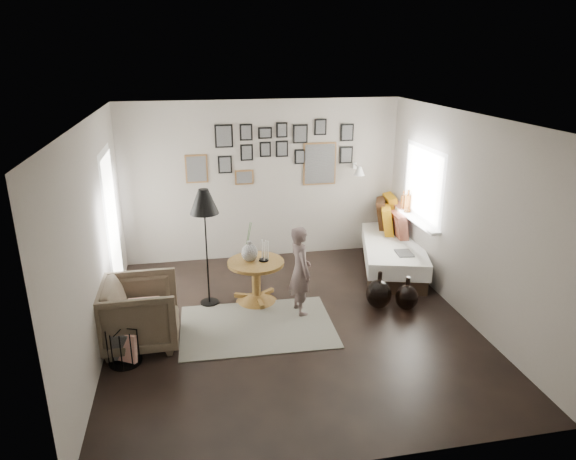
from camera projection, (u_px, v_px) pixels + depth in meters
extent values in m
plane|color=black|center=(292.00, 324.00, 6.56)|extent=(4.80, 4.80, 0.00)
plane|color=gray|center=(263.00, 181.00, 8.36)|extent=(4.50, 0.00, 4.50)
plane|color=gray|center=(355.00, 328.00, 3.91)|extent=(4.50, 0.00, 4.50)
plane|color=gray|center=(95.00, 241.00, 5.72)|extent=(0.00, 4.80, 4.80)
plane|color=gray|center=(465.00, 217.00, 6.54)|extent=(0.00, 4.80, 4.80)
plane|color=white|center=(292.00, 118.00, 5.70)|extent=(4.80, 4.80, 0.00)
plane|color=white|center=(112.00, 227.00, 6.92)|extent=(0.00, 2.14, 2.14)
plane|color=white|center=(112.00, 227.00, 6.92)|extent=(0.00, 1.88, 1.88)
plane|color=white|center=(112.00, 227.00, 6.92)|extent=(0.00, 1.93, 1.93)
plane|color=white|center=(423.00, 183.00, 7.60)|extent=(0.00, 1.30, 1.30)
plane|color=white|center=(423.00, 183.00, 7.60)|extent=(0.00, 1.14, 1.14)
cube|color=white|center=(416.00, 220.00, 7.78)|extent=(0.15, 1.32, 0.04)
cylinder|color=#8C4C14|center=(408.00, 203.00, 8.05)|extent=(0.10, 0.10, 0.28)
cylinder|color=#8C4C14|center=(403.00, 202.00, 8.22)|extent=(0.08, 0.08, 0.22)
cube|color=brown|center=(196.00, 169.00, 8.07)|extent=(0.35, 0.03, 0.45)
cube|color=black|center=(197.00, 169.00, 8.05)|extent=(0.30, 0.01, 0.40)
cube|color=black|center=(224.00, 136.00, 7.99)|extent=(0.28, 0.03, 0.36)
cube|color=black|center=(224.00, 136.00, 7.97)|extent=(0.23, 0.01, 0.31)
cube|color=black|center=(225.00, 165.00, 8.13)|extent=(0.22, 0.03, 0.28)
cube|color=black|center=(225.00, 165.00, 8.12)|extent=(0.17, 0.01, 0.23)
cube|color=black|center=(246.00, 132.00, 8.03)|extent=(0.20, 0.03, 0.26)
cube|color=black|center=(246.00, 132.00, 8.02)|extent=(0.15, 0.01, 0.21)
cube|color=black|center=(247.00, 152.00, 8.14)|extent=(0.20, 0.03, 0.26)
cube|color=black|center=(247.00, 153.00, 8.12)|extent=(0.15, 0.01, 0.21)
cube|color=black|center=(265.00, 133.00, 8.09)|extent=(0.22, 0.03, 0.18)
cube|color=black|center=(265.00, 133.00, 8.08)|extent=(0.17, 0.01, 0.13)
cube|color=black|center=(265.00, 149.00, 8.18)|extent=(0.18, 0.03, 0.24)
cube|color=black|center=(265.00, 150.00, 8.16)|extent=(0.13, 0.01, 0.19)
cube|color=black|center=(282.00, 130.00, 8.13)|extent=(0.18, 0.03, 0.24)
cube|color=black|center=(282.00, 130.00, 8.11)|extent=(0.13, 0.01, 0.19)
cube|color=black|center=(282.00, 149.00, 8.23)|extent=(0.20, 0.03, 0.26)
cube|color=black|center=(282.00, 149.00, 8.21)|extent=(0.15, 0.01, 0.21)
cube|color=black|center=(300.00, 134.00, 8.21)|extent=(0.24, 0.03, 0.30)
cube|color=black|center=(300.00, 134.00, 8.19)|extent=(0.19, 0.01, 0.25)
cube|color=black|center=(300.00, 157.00, 8.33)|extent=(0.18, 0.03, 0.24)
cube|color=black|center=(300.00, 157.00, 8.31)|extent=(0.13, 0.01, 0.19)
cube|color=brown|center=(320.00, 164.00, 8.43)|extent=(0.55, 0.03, 0.70)
cube|color=black|center=(320.00, 164.00, 8.42)|extent=(0.50, 0.01, 0.65)
cube|color=black|center=(320.00, 127.00, 8.24)|extent=(0.20, 0.03, 0.26)
cube|color=black|center=(321.00, 127.00, 8.22)|extent=(0.15, 0.01, 0.21)
cube|color=black|center=(347.00, 132.00, 8.35)|extent=(0.22, 0.03, 0.28)
cube|color=black|center=(347.00, 133.00, 8.33)|extent=(0.17, 0.01, 0.23)
cube|color=black|center=(346.00, 155.00, 8.47)|extent=(0.22, 0.03, 0.28)
cube|color=black|center=(346.00, 155.00, 8.46)|extent=(0.17, 0.01, 0.23)
cube|color=brown|center=(244.00, 177.00, 8.26)|extent=(0.30, 0.03, 0.24)
cube|color=black|center=(244.00, 178.00, 8.24)|extent=(0.25, 0.01, 0.19)
cube|color=white|center=(355.00, 165.00, 8.54)|extent=(0.06, 0.04, 0.10)
cylinder|color=white|center=(357.00, 166.00, 8.43)|extent=(0.02, 0.24, 0.02)
cone|color=white|center=(359.00, 171.00, 8.33)|extent=(0.18, 0.18, 0.14)
cube|color=#B9B8A3|center=(257.00, 326.00, 6.50)|extent=(1.95, 1.40, 0.01)
cone|color=brown|center=(257.00, 298.00, 7.14)|extent=(0.57, 0.57, 0.11)
cylinder|color=brown|center=(256.00, 281.00, 7.05)|extent=(0.12, 0.12, 0.44)
cylinder|color=brown|center=(256.00, 263.00, 6.96)|extent=(0.77, 0.77, 0.04)
ellipsoid|color=black|center=(250.00, 253.00, 6.92)|extent=(0.22, 0.22, 0.24)
cylinder|color=black|center=(249.00, 243.00, 6.87)|extent=(0.07, 0.07, 0.04)
cylinder|color=black|center=(264.00, 260.00, 6.97)|extent=(0.13, 0.13, 0.02)
cube|color=black|center=(392.00, 261.00, 8.23)|extent=(1.34, 2.12, 0.23)
cube|color=white|center=(393.00, 248.00, 8.15)|extent=(1.42, 2.19, 0.25)
cube|color=#AA6B09|center=(377.00, 210.00, 8.78)|extent=(0.32, 0.61, 0.58)
cube|color=#311D0F|center=(371.00, 214.00, 8.66)|extent=(0.41, 0.57, 0.51)
cube|color=maroon|center=(390.00, 217.00, 8.56)|extent=(0.24, 0.50, 0.49)
cube|color=#AA6B09|center=(381.00, 221.00, 8.39)|extent=(0.37, 0.52, 0.47)
cube|color=maroon|center=(395.00, 225.00, 8.26)|extent=(0.25, 0.45, 0.43)
cube|color=black|center=(404.00, 253.00, 7.59)|extent=(0.26, 0.33, 0.02)
imported|color=brown|center=(140.00, 313.00, 6.01)|extent=(0.89, 0.86, 0.80)
cube|color=white|center=(143.00, 305.00, 6.03)|extent=(0.37, 0.38, 0.16)
cylinder|color=black|center=(210.00, 302.00, 7.09)|extent=(0.25, 0.25, 0.03)
cylinder|color=black|center=(207.00, 255.00, 6.86)|extent=(0.02, 0.02, 1.45)
cone|color=black|center=(204.00, 201.00, 6.61)|extent=(0.38, 0.38, 0.33)
cube|color=black|center=(124.00, 347.00, 5.69)|extent=(0.24, 0.10, 0.33)
cube|color=white|center=(127.00, 348.00, 5.67)|extent=(0.25, 0.20, 0.33)
ellipsoid|color=black|center=(379.00, 294.00, 6.93)|extent=(0.35, 0.35, 0.40)
cylinder|color=black|center=(380.00, 276.00, 6.84)|extent=(0.06, 0.06, 0.12)
ellipsoid|color=black|center=(407.00, 297.00, 6.89)|extent=(0.31, 0.31, 0.35)
cylinder|color=black|center=(408.00, 281.00, 6.81)|extent=(0.06, 0.06, 0.12)
imported|color=brown|center=(300.00, 271.00, 6.67)|extent=(0.35, 0.48, 1.20)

